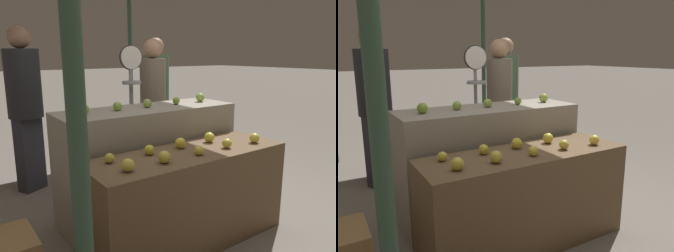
% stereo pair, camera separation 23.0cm
% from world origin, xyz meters
% --- Properties ---
extents(ground_plane, '(60.00, 60.00, 0.00)m').
position_xyz_m(ground_plane, '(0.00, 0.00, 0.00)').
color(ground_plane, gray).
extents(display_counter_front, '(1.66, 0.55, 0.77)m').
position_xyz_m(display_counter_front, '(0.00, 0.00, 0.38)').
color(display_counter_front, brown).
rests_on(display_counter_front, ground_plane).
extents(display_counter_back, '(1.66, 0.55, 1.03)m').
position_xyz_m(display_counter_back, '(0.00, 0.60, 0.52)').
color(display_counter_back, gray).
rests_on(display_counter_back, ground_plane).
extents(apple_front_0, '(0.09, 0.09, 0.09)m').
position_xyz_m(apple_front_0, '(-0.61, -0.11, 0.81)').
color(apple_front_0, gold).
rests_on(apple_front_0, display_counter_front).
extents(apple_front_1, '(0.09, 0.09, 0.09)m').
position_xyz_m(apple_front_1, '(-0.32, -0.11, 0.81)').
color(apple_front_1, gold).
rests_on(apple_front_1, display_counter_front).
extents(apple_front_2, '(0.08, 0.08, 0.08)m').
position_xyz_m(apple_front_2, '(-0.00, -0.11, 0.80)').
color(apple_front_2, yellow).
rests_on(apple_front_2, display_counter_front).
extents(apple_front_3, '(0.08, 0.08, 0.08)m').
position_xyz_m(apple_front_3, '(0.31, -0.10, 0.81)').
color(apple_front_3, gold).
rests_on(apple_front_3, display_counter_front).
extents(apple_front_4, '(0.08, 0.08, 0.08)m').
position_xyz_m(apple_front_4, '(0.61, -0.12, 0.81)').
color(apple_front_4, yellow).
rests_on(apple_front_4, display_counter_front).
extents(apple_front_5, '(0.07, 0.07, 0.07)m').
position_xyz_m(apple_front_5, '(-0.63, 0.12, 0.80)').
color(apple_front_5, gold).
rests_on(apple_front_5, display_counter_front).
extents(apple_front_6, '(0.08, 0.08, 0.08)m').
position_xyz_m(apple_front_6, '(-0.30, 0.11, 0.81)').
color(apple_front_6, gold).
rests_on(apple_front_6, display_counter_front).
extents(apple_front_7, '(0.09, 0.09, 0.09)m').
position_xyz_m(apple_front_7, '(-0.01, 0.11, 0.81)').
color(apple_front_7, gold).
rests_on(apple_front_7, display_counter_front).
extents(apple_front_8, '(0.09, 0.09, 0.09)m').
position_xyz_m(apple_front_8, '(0.31, 0.12, 0.81)').
color(apple_front_8, gold).
rests_on(apple_front_8, display_counter_front).
extents(apple_back_0, '(0.09, 0.09, 0.09)m').
position_xyz_m(apple_back_0, '(-0.61, 0.59, 1.08)').
color(apple_back_0, '#7AA338').
rests_on(apple_back_0, display_counter_back).
extents(apple_back_1, '(0.08, 0.08, 0.08)m').
position_xyz_m(apple_back_1, '(-0.31, 0.61, 1.07)').
color(apple_back_1, '#84AD3D').
rests_on(apple_back_1, display_counter_back).
extents(apple_back_2, '(0.08, 0.08, 0.08)m').
position_xyz_m(apple_back_2, '(-0.01, 0.60, 1.07)').
color(apple_back_2, '#8EB247').
rests_on(apple_back_2, display_counter_back).
extents(apple_back_3, '(0.07, 0.07, 0.07)m').
position_xyz_m(apple_back_3, '(0.32, 0.60, 1.07)').
color(apple_back_3, '#7AA338').
rests_on(apple_back_3, display_counter_back).
extents(apple_back_4, '(0.09, 0.09, 0.09)m').
position_xyz_m(apple_back_4, '(0.62, 0.60, 1.08)').
color(apple_back_4, '#8EB247').
rests_on(apple_back_4, display_counter_back).
extents(produce_scale, '(0.25, 0.20, 1.60)m').
position_xyz_m(produce_scale, '(0.13, 1.14, 1.15)').
color(produce_scale, '#99999E').
rests_on(produce_scale, ground_plane).
extents(person_vendor_at_scale, '(0.38, 0.38, 1.68)m').
position_xyz_m(person_vendor_at_scale, '(0.54, 1.35, 0.99)').
color(person_vendor_at_scale, '#2D2D38').
rests_on(person_vendor_at_scale, ground_plane).
extents(person_customer_left, '(0.41, 0.41, 1.72)m').
position_xyz_m(person_customer_left, '(0.95, 1.91, 1.00)').
color(person_customer_left, '#2D2D38').
rests_on(person_customer_left, ground_plane).
extents(person_customer_right, '(0.48, 0.48, 1.80)m').
position_xyz_m(person_customer_right, '(-0.78, 1.86, 1.04)').
color(person_customer_right, '#2D2D38').
rests_on(person_customer_right, ground_plane).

